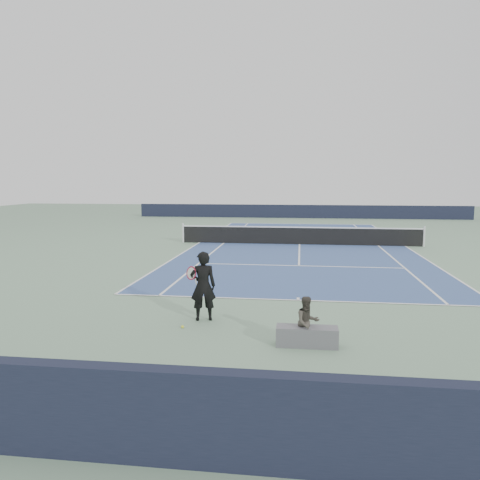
# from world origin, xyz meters

# --- Properties ---
(ground) EXTENTS (80.00, 80.00, 0.00)m
(ground) POSITION_xyz_m (0.00, 0.00, 0.00)
(ground) COLOR gray
(court_surface) EXTENTS (10.97, 23.77, 0.01)m
(court_surface) POSITION_xyz_m (0.00, 0.00, 0.01)
(court_surface) COLOR #395286
(court_surface) RESTS_ON ground
(tennis_net) EXTENTS (12.90, 0.10, 1.07)m
(tennis_net) POSITION_xyz_m (0.00, 0.00, 0.50)
(tennis_net) COLOR silver
(tennis_net) RESTS_ON ground
(windscreen_far) EXTENTS (30.00, 0.25, 1.20)m
(windscreen_far) POSITION_xyz_m (0.00, 17.88, 0.60)
(windscreen_far) COLOR black
(windscreen_far) RESTS_ON ground
(windscreen_near) EXTENTS (30.00, 0.25, 1.20)m
(windscreen_near) POSITION_xyz_m (0.00, -19.88, 0.60)
(windscreen_near) COLOR black
(windscreen_near) RESTS_ON ground
(tennis_player) EXTENTS (0.82, 0.61, 1.72)m
(tennis_player) POSITION_xyz_m (-2.31, -14.06, 0.86)
(tennis_player) COLOR black
(tennis_player) RESTS_ON ground
(tennis_ball) EXTENTS (0.07, 0.07, 0.07)m
(tennis_ball) POSITION_xyz_m (-2.66, -14.76, 0.03)
(tennis_ball) COLOR yellow
(tennis_ball) RESTS_ON ground
(spectator_bench) EXTENTS (1.33, 0.88, 1.09)m
(spectator_bench) POSITION_xyz_m (0.20, -15.57, 0.36)
(spectator_bench) COLOR #5F5E63
(spectator_bench) RESTS_ON ground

